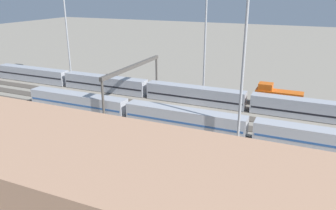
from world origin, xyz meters
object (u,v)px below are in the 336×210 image
at_px(train_on_track_0, 277,97).
at_px(light_mast_2, 66,19).
at_px(signal_gantry, 133,71).
at_px(light_mast_0, 206,18).
at_px(light_mast_1, 245,46).
at_px(maintenance_shed, 97,185).
at_px(train_on_track_4, 250,130).
at_px(train_on_track_1, 186,94).

bearing_deg(train_on_track_0, light_mast_2, -3.15).
bearing_deg(signal_gantry, light_mast_0, -135.25).
height_order(light_mast_1, maintenance_shed, light_mast_1).
height_order(light_mast_0, signal_gantry, light_mast_0).
distance_m(train_on_track_4, maintenance_shed, 30.53).
height_order(train_on_track_0, signal_gantry, signal_gantry).
xyz_separation_m(light_mast_2, maintenance_shed, (-45.79, 51.46, -12.04)).
bearing_deg(light_mast_2, light_mast_0, 178.99).
xyz_separation_m(light_mast_0, light_mast_1, (-14.20, 25.34, -2.00)).
height_order(light_mast_0, maintenance_shed, light_mast_0).
xyz_separation_m(train_on_track_4, maintenance_shed, (11.39, 28.20, 2.64)).
distance_m(light_mast_0, light_mast_1, 29.12).
bearing_deg(light_mast_0, signal_gantry, 44.75).
distance_m(light_mast_0, signal_gantry, 20.96).
relative_size(train_on_track_0, signal_gantry, 0.40).
distance_m(train_on_track_0, light_mast_0, 24.32).
bearing_deg(light_mast_2, train_on_track_0, 176.85).
relative_size(light_mast_2, signal_gantry, 1.04).
height_order(signal_gantry, maintenance_shed, maintenance_shed).
relative_size(light_mast_0, light_mast_2, 1.13).
distance_m(train_on_track_1, signal_gantry, 13.11).
distance_m(train_on_track_1, maintenance_shed, 43.71).
height_order(train_on_track_4, signal_gantry, signal_gantry).
bearing_deg(train_on_track_4, maintenance_shed, 68.01).
bearing_deg(train_on_track_4, light_mast_0, -55.12).
xyz_separation_m(train_on_track_1, signal_gantry, (10.87, 5.00, 5.37)).
xyz_separation_m(train_on_track_4, train_on_track_0, (-2.14, -20.00, 0.14)).
bearing_deg(light_mast_1, maintenance_shed, 68.73).
relative_size(train_on_track_4, signal_gantry, 3.82).
distance_m(train_on_track_4, light_mast_0, 32.03).
distance_m(train_on_track_4, light_mast_2, 63.45).
bearing_deg(light_mast_1, light_mast_2, -25.09).
distance_m(train_on_track_0, maintenance_shed, 50.13).
bearing_deg(maintenance_shed, light_mast_2, -48.34).
height_order(train_on_track_1, light_mast_2, light_mast_2).
xyz_separation_m(light_mast_1, signal_gantry, (26.84, -12.81, -9.06)).
bearing_deg(train_on_track_1, train_on_track_0, -165.70).
xyz_separation_m(train_on_track_4, train_on_track_1, (17.48, -15.00, 0.04)).
bearing_deg(signal_gantry, light_mast_1, 154.49).
xyz_separation_m(train_on_track_1, light_mast_0, (-1.77, -7.53, 16.44)).
relative_size(train_on_track_1, maintenance_shed, 2.00).
height_order(train_on_track_4, train_on_track_0, train_on_track_0).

